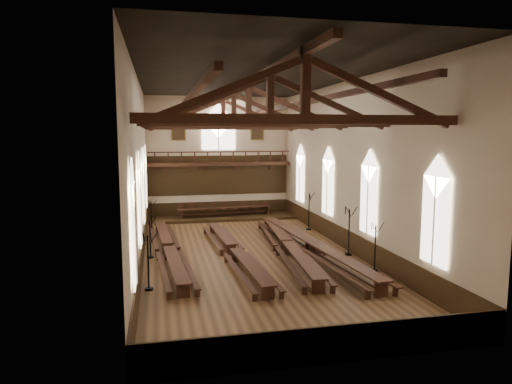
{
  "coord_description": "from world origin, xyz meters",
  "views": [
    {
      "loc": [
        -5.01,
        -25.22,
        6.9
      ],
      "look_at": [
        0.75,
        1.5,
        3.41
      ],
      "focal_mm": 32.0,
      "sensor_mm": 36.0,
      "label": 1
    }
  ],
  "objects_px": {
    "refectory_row_d": "(312,245)",
    "candelabrum_left_far": "(152,224)",
    "refectory_row_a": "(168,248)",
    "dais": "(226,217)",
    "refectory_row_c": "(288,244)",
    "candelabrum_right_mid": "(349,240)",
    "candelabrum_right_near": "(375,257)",
    "candelabrum_left_mid": "(150,246)",
    "refectory_row_b": "(234,249)",
    "candelabrum_left_near": "(148,273)",
    "candelabrum_right_far": "(309,219)",
    "high_table": "(226,209)"
  },
  "relations": [
    {
      "from": "refectory_row_b",
      "to": "candelabrum_right_mid",
      "type": "distance_m",
      "value": 6.6
    },
    {
      "from": "refectory_row_c",
      "to": "dais",
      "type": "xyz_separation_m",
      "value": [
        -1.95,
        11.64,
        -0.45
      ]
    },
    {
      "from": "dais",
      "to": "candelabrum_left_mid",
      "type": "bearing_deg",
      "value": -117.94
    },
    {
      "from": "refectory_row_d",
      "to": "refectory_row_c",
      "type": "bearing_deg",
      "value": 148.42
    },
    {
      "from": "refectory_row_b",
      "to": "candelabrum_left_near",
      "type": "distance_m",
      "value": 6.29
    },
    {
      "from": "candelabrum_left_mid",
      "to": "candelabrum_right_far",
      "type": "height_order",
      "value": "candelabrum_right_far"
    },
    {
      "from": "refectory_row_a",
      "to": "dais",
      "type": "bearing_deg",
      "value": 66.22
    },
    {
      "from": "refectory_row_b",
      "to": "candelabrum_right_near",
      "type": "bearing_deg",
      "value": -30.81
    },
    {
      "from": "refectory_row_b",
      "to": "candelabrum_left_mid",
      "type": "relative_size",
      "value": 6.04
    },
    {
      "from": "candelabrum_left_far",
      "to": "refectory_row_d",
      "type": "bearing_deg",
      "value": -40.06
    },
    {
      "from": "candelabrum_right_mid",
      "to": "refectory_row_b",
      "type": "bearing_deg",
      "value": 174.09
    },
    {
      "from": "candelabrum_right_mid",
      "to": "candelabrum_left_far",
      "type": "bearing_deg",
      "value": 144.17
    },
    {
      "from": "refectory_row_b",
      "to": "refectory_row_c",
      "type": "distance_m",
      "value": 3.3
    },
    {
      "from": "candelabrum_left_far",
      "to": "refectory_row_c",
      "type": "bearing_deg",
      "value": -41.25
    },
    {
      "from": "refectory_row_b",
      "to": "candelabrum_left_far",
      "type": "bearing_deg",
      "value": 121.78
    },
    {
      "from": "refectory_row_a",
      "to": "candelabrum_right_far",
      "type": "distance_m",
      "value": 11.44
    },
    {
      "from": "refectory_row_b",
      "to": "candelabrum_right_far",
      "type": "distance_m",
      "value": 9.16
    },
    {
      "from": "refectory_row_c",
      "to": "refectory_row_d",
      "type": "bearing_deg",
      "value": -31.58
    },
    {
      "from": "candelabrum_left_mid",
      "to": "candelabrum_right_mid",
      "type": "distance_m",
      "value": 11.24
    },
    {
      "from": "refectory_row_c",
      "to": "candelabrum_right_near",
      "type": "relative_size",
      "value": 5.77
    },
    {
      "from": "candelabrum_left_far",
      "to": "candelabrum_right_mid",
      "type": "height_order",
      "value": "candelabrum_right_mid"
    },
    {
      "from": "refectory_row_a",
      "to": "candelabrum_left_mid",
      "type": "distance_m",
      "value": 1.0
    },
    {
      "from": "refectory_row_a",
      "to": "candelabrum_right_near",
      "type": "height_order",
      "value": "candelabrum_right_near"
    },
    {
      "from": "refectory_row_a",
      "to": "refectory_row_d",
      "type": "relative_size",
      "value": 0.94
    },
    {
      "from": "dais",
      "to": "candelabrum_left_mid",
      "type": "distance_m",
      "value": 12.53
    },
    {
      "from": "refectory_row_a",
      "to": "candelabrum_left_far",
      "type": "height_order",
      "value": "candelabrum_left_far"
    },
    {
      "from": "refectory_row_a",
      "to": "refectory_row_c",
      "type": "xyz_separation_m",
      "value": [
        6.83,
        -0.56,
        0.03
      ]
    },
    {
      "from": "refectory_row_a",
      "to": "dais",
      "type": "relative_size",
      "value": 1.25
    },
    {
      "from": "candelabrum_left_near",
      "to": "candelabrum_left_far",
      "type": "bearing_deg",
      "value": 90.0
    },
    {
      "from": "candelabrum_left_near",
      "to": "candelabrum_right_mid",
      "type": "xyz_separation_m",
      "value": [
        11.1,
        3.66,
        0.07
      ]
    },
    {
      "from": "candelabrum_left_far",
      "to": "candelabrum_right_mid",
      "type": "relative_size",
      "value": 0.86
    },
    {
      "from": "refectory_row_c",
      "to": "candelabrum_left_far",
      "type": "relative_size",
      "value": 5.96
    },
    {
      "from": "candelabrum_left_near",
      "to": "candelabrum_left_mid",
      "type": "relative_size",
      "value": 1.13
    },
    {
      "from": "candelabrum_left_far",
      "to": "candelabrum_left_mid",
      "type": "bearing_deg",
      "value": -90.0
    },
    {
      "from": "candelabrum_left_far",
      "to": "candelabrum_right_far",
      "type": "distance_m",
      "value": 11.14
    },
    {
      "from": "high_table",
      "to": "candelabrum_left_far",
      "type": "xyz_separation_m",
      "value": [
        -5.86,
        -4.79,
        -0.08
      ]
    },
    {
      "from": "candelabrum_left_mid",
      "to": "candelabrum_left_far",
      "type": "xyz_separation_m",
      "value": [
        -0.0,
        6.26,
        0.04
      ]
    },
    {
      "from": "refectory_row_d",
      "to": "candelabrum_left_far",
      "type": "height_order",
      "value": "candelabrum_left_far"
    },
    {
      "from": "refectory_row_c",
      "to": "refectory_row_d",
      "type": "height_order",
      "value": "refectory_row_d"
    },
    {
      "from": "refectory_row_d",
      "to": "candelabrum_left_far",
      "type": "bearing_deg",
      "value": 139.94
    },
    {
      "from": "refectory_row_d",
      "to": "candelabrum_right_mid",
      "type": "relative_size",
      "value": 5.32
    },
    {
      "from": "refectory_row_b",
      "to": "candelabrum_right_near",
      "type": "relative_size",
      "value": 5.54
    },
    {
      "from": "dais",
      "to": "candelabrum_right_mid",
      "type": "height_order",
      "value": "candelabrum_right_mid"
    },
    {
      "from": "refectory_row_d",
      "to": "candelabrum_left_far",
      "type": "distance_m",
      "value": 11.82
    },
    {
      "from": "dais",
      "to": "high_table",
      "type": "distance_m",
      "value": 0.72
    },
    {
      "from": "candelabrum_right_near",
      "to": "candelabrum_right_far",
      "type": "height_order",
      "value": "candelabrum_right_far"
    },
    {
      "from": "refectory_row_b",
      "to": "high_table",
      "type": "relative_size",
      "value": 1.79
    },
    {
      "from": "refectory_row_b",
      "to": "candelabrum_left_near",
      "type": "bearing_deg",
      "value": -136.3
    },
    {
      "from": "refectory_row_b",
      "to": "dais",
      "type": "bearing_deg",
      "value": 83.79
    },
    {
      "from": "high_table",
      "to": "candelabrum_left_far",
      "type": "distance_m",
      "value": 7.57
    }
  ]
}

